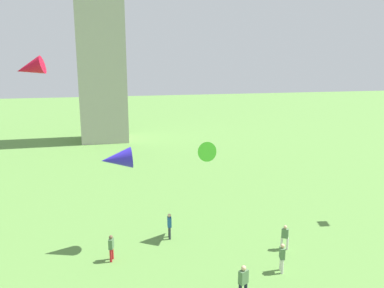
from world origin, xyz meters
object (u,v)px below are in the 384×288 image
(person_2, at_px, (243,280))
(person_4, at_px, (111,246))
(kite_flying_0, at_px, (117,159))
(kite_flying_5, at_px, (212,153))
(kite_flying_4, at_px, (30,68))
(person_1, at_px, (169,224))
(person_3, at_px, (282,256))
(person_0, at_px, (285,236))

(person_2, xyz_separation_m, person_4, (-6.16, 5.34, -0.13))
(kite_flying_0, relative_size, kite_flying_5, 0.81)
(person_2, distance_m, kite_flying_0, 10.18)
(kite_flying_0, relative_size, kite_flying_4, 0.84)
(person_2, relative_size, kite_flying_4, 0.80)
(person_1, xyz_separation_m, kite_flying_4, (-8.83, 6.74, 9.94))
(person_2, distance_m, kite_flying_4, 20.62)
(person_4, distance_m, kite_flying_0, 5.11)
(kite_flying_5, bearing_deg, person_1, 39.69)
(person_4, bearing_deg, person_1, -43.87)
(person_2, height_order, kite_flying_0, kite_flying_0)
(person_1, relative_size, person_4, 1.07)
(person_2, height_order, person_3, person_2)
(kite_flying_5, bearing_deg, person_3, 149.59)
(person_2, distance_m, kite_flying_5, 8.94)
(person_0, distance_m, kite_flying_5, 6.89)
(kite_flying_0, distance_m, kite_flying_4, 10.45)
(person_3, xyz_separation_m, person_4, (-9.15, 3.37, -0.05))
(kite_flying_4, bearing_deg, person_2, 45.12)
(person_3, bearing_deg, kite_flying_5, -142.44)
(person_0, bearing_deg, person_4, -149.99)
(person_0, relative_size, person_2, 0.86)
(person_2, bearing_deg, kite_flying_5, 57.95)
(person_4, bearing_deg, kite_flying_5, -54.10)
(kite_flying_0, height_order, kite_flying_4, kite_flying_4)
(person_1, bearing_deg, person_0, -108.88)
(person_4, height_order, kite_flying_0, kite_flying_0)
(kite_flying_5, bearing_deg, person_0, 175.42)
(kite_flying_5, bearing_deg, kite_flying_4, 6.81)
(kite_flying_4, bearing_deg, person_1, 59.60)
(person_0, bearing_deg, kite_flying_5, 174.54)
(person_3, relative_size, person_4, 1.05)
(person_2, relative_size, kite_flying_0, 0.95)
(person_0, relative_size, kite_flying_4, 0.68)
(kite_flying_0, xyz_separation_m, kite_flying_5, (6.10, 0.53, -0.07))
(kite_flying_4, bearing_deg, kite_flying_0, 45.26)
(person_0, relative_size, kite_flying_5, 0.66)
(person_0, height_order, person_1, person_1)
(kite_flying_4, bearing_deg, person_4, 36.43)
(kite_flying_0, xyz_separation_m, kite_flying_4, (-5.60, 7.09, 5.25))
(person_0, relative_size, kite_flying_0, 0.81)
(person_3, bearing_deg, person_1, -121.85)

